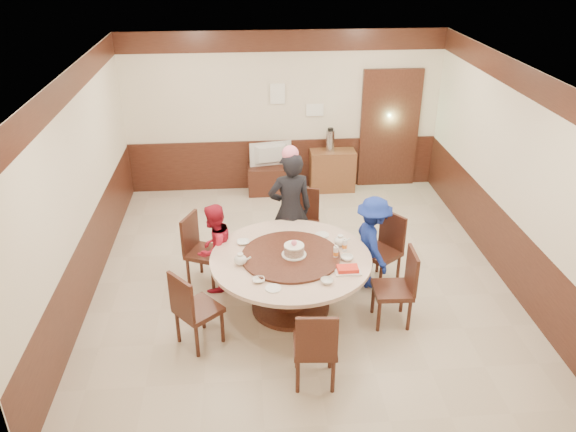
{
  "coord_description": "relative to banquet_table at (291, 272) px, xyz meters",
  "views": [
    {
      "loc": [
        -0.7,
        -6.51,
        4.28
      ],
      "look_at": [
        -0.19,
        -0.36,
        1.1
      ],
      "focal_mm": 35.0,
      "sensor_mm": 36.0,
      "label": 1
    }
  ],
  "objects": [
    {
      "name": "bowl_3",
      "position": [
        0.66,
        -0.12,
        0.24
      ],
      "size": [
        0.15,
        0.15,
        0.05
      ],
      "primitive_type": "imported",
      "color": "white",
      "rests_on": "banquet_table"
    },
    {
      "name": "person_red",
      "position": [
        -0.94,
        0.53,
        0.07
      ],
      "size": [
        0.71,
        0.75,
        1.21
      ],
      "primitive_type": "imported",
      "rotation": [
        0.0,
        0.0,
        4.1
      ],
      "color": "#AF172C",
      "rests_on": "ground"
    },
    {
      "name": "chair_0",
      "position": [
        1.25,
        0.5,
        -0.23
      ],
      "size": [
        0.62,
        0.61,
        0.97
      ],
      "rotation": [
        0.0,
        0.0,
        2.2
      ],
      "color": "#3C1C13",
      "rests_on": "ground"
    },
    {
      "name": "television",
      "position": [
        -0.04,
        3.51,
        0.18
      ],
      "size": [
        0.76,
        0.23,
        0.43
      ],
      "primitive_type": "imported",
      "rotation": [
        0.0,
        0.0,
        3.32
      ],
      "color": "gray",
      "rests_on": "tv_stand"
    },
    {
      "name": "bottle_0",
      "position": [
        0.53,
        -0.08,
        0.3
      ],
      "size": [
        0.06,
        0.06,
        0.16
      ],
      "primitive_type": "cylinder",
      "color": "white",
      "rests_on": "banquet_table"
    },
    {
      "name": "person_standing",
      "position": [
        0.09,
        1.08,
        0.31
      ],
      "size": [
        0.67,
        0.49,
        1.68
      ],
      "primitive_type": "imported",
      "rotation": [
        0.0,
        0.0,
        3.3
      ],
      "color": "black",
      "rests_on": "ground"
    },
    {
      "name": "thermos",
      "position": [
        1.0,
        3.54,
        0.41
      ],
      "size": [
        0.15,
        0.15,
        0.38
      ],
      "primitive_type": "cylinder",
      "color": "silver",
      "rests_on": "side_cabinet"
    },
    {
      "name": "saucer_far",
      "position": [
        0.45,
        0.5,
        0.22
      ],
      "size": [
        0.18,
        0.18,
        0.01
      ],
      "primitive_type": "cylinder",
      "color": "white",
      "rests_on": "banquet_table"
    },
    {
      "name": "room",
      "position": [
        0.2,
        0.77,
        0.55
      ],
      "size": [
        6.0,
        6.04,
        2.84
      ],
      "color": "beige",
      "rests_on": "ground"
    },
    {
      "name": "shrimp_platter",
      "position": [
        0.63,
        -0.38,
        0.24
      ],
      "size": [
        0.3,
        0.2,
        0.06
      ],
      "color": "white",
      "rests_on": "banquet_table"
    },
    {
      "name": "notice_right",
      "position": [
        0.74,
        3.71,
        0.92
      ],
      "size": [
        0.3,
        0.0,
        0.22
      ],
      "primitive_type": "cube",
      "color": "white",
      "rests_on": "room"
    },
    {
      "name": "teapot_right",
      "position": [
        0.64,
        0.22,
        0.28
      ],
      "size": [
        0.17,
        0.15,
        0.13
      ],
      "primitive_type": "ellipsoid",
      "color": "white",
      "rests_on": "banquet_table"
    },
    {
      "name": "chair_2",
      "position": [
        -1.09,
        0.69,
        -0.23
      ],
      "size": [
        0.59,
        0.58,
        0.97
      ],
      "rotation": [
        0.0,
        0.0,
        4.29
      ],
      "color": "#3C1C13",
      "rests_on": "ground"
    },
    {
      "name": "birthday_cake",
      "position": [
        0.04,
        -0.0,
        0.32
      ],
      "size": [
        0.3,
        0.3,
        0.2
      ],
      "color": "white",
      "rests_on": "banquet_table"
    },
    {
      "name": "chair_5",
      "position": [
        1.2,
        -0.36,
        -0.23
      ],
      "size": [
        0.46,
        0.45,
        0.97
      ],
      "rotation": [
        0.0,
        0.0,
        7.82
      ],
      "color": "#3C1C13",
      "rests_on": "ground"
    },
    {
      "name": "bowl_0",
      "position": [
        -0.57,
        0.37,
        0.24
      ],
      "size": [
        0.16,
        0.16,
        0.04
      ],
      "primitive_type": "imported",
      "color": "white",
      "rests_on": "banquet_table"
    },
    {
      "name": "person_blue",
      "position": [
        1.11,
        0.46,
        0.1
      ],
      "size": [
        0.58,
        0.88,
        1.27
      ],
      "primitive_type": "imported",
      "rotation": [
        0.0,
        0.0,
        1.71
      ],
      "color": "navy",
      "rests_on": "ground"
    },
    {
      "name": "bowl_1",
      "position": [
        0.35,
        -0.58,
        0.24
      ],
      "size": [
        0.14,
        0.14,
        0.05
      ],
      "primitive_type": "imported",
      "color": "white",
      "rests_on": "banquet_table"
    },
    {
      "name": "tv_stand",
      "position": [
        -0.04,
        3.51,
        -0.28
      ],
      "size": [
        0.85,
        0.45,
        0.5
      ],
      "primitive_type": "cube",
      "color": "#3C1C13",
      "rests_on": "ground"
    },
    {
      "name": "notice_left",
      "position": [
        0.09,
        3.71,
        1.22
      ],
      "size": [
        0.25,
        0.0,
        0.35
      ],
      "primitive_type": "cube",
      "color": "white",
      "rests_on": "room"
    },
    {
      "name": "bottle_1",
      "position": [
        0.67,
        0.08,
        0.3
      ],
      "size": [
        0.06,
        0.06,
        0.16
      ],
      "primitive_type": "cylinder",
      "color": "white",
      "rests_on": "banquet_table"
    },
    {
      "name": "chair_3",
      "position": [
        -1.11,
        -0.57,
        -0.23
      ],
      "size": [
        0.62,
        0.62,
        0.97
      ],
      "rotation": [
        0.0,
        0.0,
        5.42
      ],
      "color": "#3C1C13",
      "rests_on": "ground"
    },
    {
      "name": "saucer_near",
      "position": [
        -0.25,
        -0.65,
        0.22
      ],
      "size": [
        0.18,
        0.18,
        0.01
      ],
      "primitive_type": "cylinder",
      "color": "white",
      "rests_on": "banquet_table"
    },
    {
      "name": "bowl_2",
      "position": [
        -0.4,
        -0.49,
        0.23
      ],
      "size": [
        0.14,
        0.14,
        0.03
      ],
      "primitive_type": "imported",
      "color": "white",
      "rests_on": "banquet_table"
    },
    {
      "name": "banquet_table",
      "position": [
        0.0,
        0.0,
        0.0
      ],
      "size": [
        1.95,
        1.95,
        0.78
      ],
      "color": "#3C1C13",
      "rests_on": "ground"
    },
    {
      "name": "chair_4",
      "position": [
        0.14,
        -1.3,
        -0.23
      ],
      "size": [
        0.47,
        0.48,
        0.97
      ],
      "rotation": [
        0.0,
        0.0,
        6.21
      ],
      "color": "#3C1C13",
      "rests_on": "ground"
    },
    {
      "name": "side_cabinet",
      "position": [
        1.06,
        3.54,
        -0.16
      ],
      "size": [
        0.8,
        0.4,
        0.75
      ],
      "primitive_type": "cube",
      "color": "brown",
      "rests_on": "ground"
    },
    {
      "name": "chair_1",
      "position": [
        0.29,
        1.33,
        -0.23
      ],
      "size": [
        0.54,
        0.54,
        0.97
      ],
      "rotation": [
        0.0,
        0.0,
        2.88
      ],
      "color": "#3C1C13",
      "rests_on": "ground"
    },
    {
      "name": "teapot_left",
      "position": [
        -0.6,
        -0.11,
        0.28
      ],
      "size": [
        0.17,
        0.15,
        0.13
      ],
      "primitive_type": "ellipsoid",
      "color": "white",
      "rests_on": "banquet_table"
    }
  ]
}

